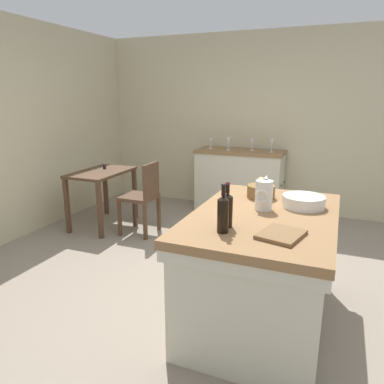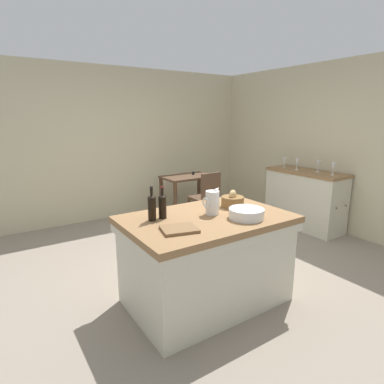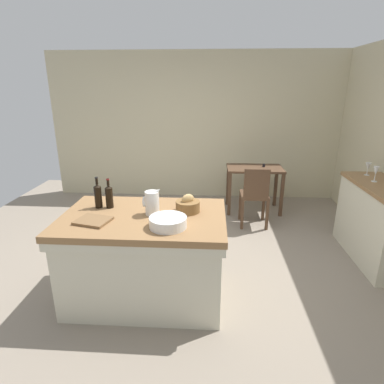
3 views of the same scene
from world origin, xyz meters
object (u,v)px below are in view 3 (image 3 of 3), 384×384
at_px(wine_glass_right, 368,167).
at_px(cutting_board, 93,221).
at_px(wine_bottle_amber, 98,195).
at_px(wash_bowl, 168,222).
at_px(wine_bottle_dark, 109,196).
at_px(wooden_chair, 255,195).
at_px(writing_desk, 255,175).
at_px(bread_basket, 188,205).
at_px(wine_glass_middle, 376,171).
at_px(side_cabinet, 378,223).
at_px(island_table, 145,253).
at_px(pitcher, 152,203).

bearing_deg(wine_glass_right, cutting_board, -153.16).
xyz_separation_m(cutting_board, wine_bottle_amber, (-0.07, 0.35, 0.11)).
height_order(wash_bowl, cutting_board, wash_bowl).
bearing_deg(wine_bottle_dark, cutting_board, -96.40).
height_order(cutting_board, wine_glass_right, wine_glass_right).
bearing_deg(wooden_chair, writing_desk, 83.99).
relative_size(wooden_chair, bread_basket, 3.98).
relative_size(wash_bowl, wine_glass_middle, 1.74).
bearing_deg(writing_desk, wooden_chair, -96.01).
bearing_deg(cutting_board, wash_bowl, -5.16).
height_order(side_cabinet, wine_bottle_dark, wine_bottle_dark).
height_order(writing_desk, wine_glass_right, wine_glass_right).
height_order(island_table, wine_glass_middle, wine_glass_middle).
bearing_deg(wash_bowl, wine_bottle_dark, 146.63).
bearing_deg(wine_glass_middle, wine_glass_right, 81.61).
relative_size(wooden_chair, cutting_board, 3.21).
relative_size(wash_bowl, cutting_board, 1.13).
bearing_deg(writing_desk, island_table, -118.98).
xyz_separation_m(wooden_chair, cutting_board, (-1.67, -1.93, 0.38)).
bearing_deg(cutting_board, bread_basket, 20.02).
xyz_separation_m(wooden_chair, wine_bottle_dark, (-1.63, -1.58, 0.49)).
distance_m(island_table, writing_desk, 2.75).
relative_size(wine_bottle_dark, wine_glass_middle, 1.61).
distance_m(wine_bottle_amber, wine_glass_right, 3.29).
xyz_separation_m(bread_basket, wine_glass_right, (2.19, 1.22, 0.11)).
height_order(side_cabinet, wooden_chair, side_cabinet).
bearing_deg(wooden_chair, bread_basket, -117.67).
xyz_separation_m(wine_bottle_amber, wine_glass_middle, (3.03, 0.88, 0.06)).
bearing_deg(pitcher, wine_bottle_dark, 161.98).
bearing_deg(island_table, wine_glass_middle, 22.31).
height_order(wooden_chair, wine_bottle_amber, wine_bottle_amber).
relative_size(side_cabinet, cutting_board, 4.52).
bearing_deg(writing_desk, wine_glass_middle, -47.98).
bearing_deg(wine_bottle_amber, island_table, -19.50).
bearing_deg(pitcher, wine_glass_middle, 22.40).
height_order(pitcher, wine_bottle_amber, wine_bottle_amber).
distance_m(island_table, wine_glass_middle, 2.82).
distance_m(wooden_chair, wine_bottle_dark, 2.32).
distance_m(writing_desk, wine_glass_middle, 1.88).
relative_size(side_cabinet, wine_glass_right, 8.04).
height_order(side_cabinet, wine_bottle_amber, wine_bottle_amber).
relative_size(wash_bowl, wine_glass_right, 2.00).
xyz_separation_m(wash_bowl, cutting_board, (-0.68, 0.06, -0.03)).
height_order(island_table, bread_basket, bread_basket).
height_order(island_table, wine_bottle_dark, wine_bottle_dark).
distance_m(wash_bowl, wine_bottle_amber, 0.85).
bearing_deg(bread_basket, wine_glass_right, 29.19).
xyz_separation_m(writing_desk, wine_bottle_dark, (-1.70, -2.23, 0.37)).
bearing_deg(wine_glass_right, pitcher, -152.49).
height_order(wine_bottle_dark, wine_glass_right, wine_bottle_dark).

